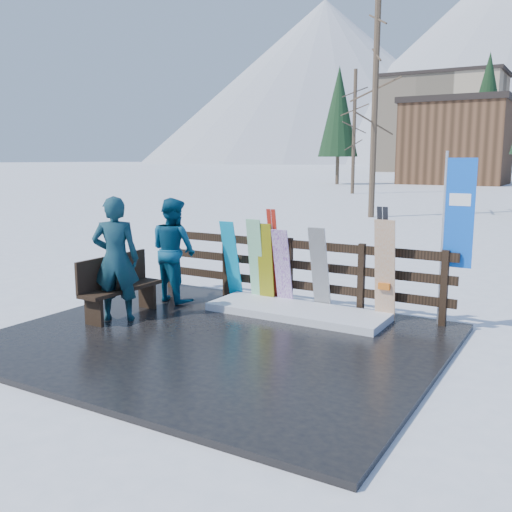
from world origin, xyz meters
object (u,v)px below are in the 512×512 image
Objects in this scene: bench at (118,284)px; snowboard_5 at (385,271)px; person_front at (116,259)px; rental_flag at (455,220)px; snowboard_3 at (283,268)px; snowboard_4 at (320,270)px; snowboard_0 at (232,260)px; person_back at (173,250)px; snowboard_1 at (256,261)px; snowboard_2 at (265,264)px.

bench is 4.19m from snowboard_5.
person_front reaches higher than snowboard_5.
bench is 0.58× the size of rental_flag.
rental_flag is at bearing 5.69° from snowboard_3.
person_front is at bearing -141.16° from snowboard_4.
bench is 3.25m from snowboard_4.
snowboard_5 reaches higher than snowboard_0.
rental_flag is (2.02, 0.27, 0.90)m from snowboard_4.
snowboard_4 reaches higher than snowboard_3.
person_back is (-4.54, -0.89, -0.69)m from rental_flag.
bench is 0.51m from person_front.
snowboard_1 is 2.29m from snowboard_5.
snowboard_0 is at bearing -175.86° from rental_flag.
snowboard_0 is at bearing 180.00° from snowboard_4.
bench is 1.01× the size of snowboard_1.
snowboard_3 is 1.77m from snowboard_5.
snowboard_1 is 1.46m from person_back.
snowboard_2 is 0.33m from snowboard_3.
person_front reaches higher than snowboard_0.
person_back reaches higher than bench.
snowboard_0 is at bearing 180.00° from snowboard_5.
person_back is at bearing -161.43° from snowboard_3.
snowboard_1 is 2.42m from person_front.
snowboard_4 is 2.23m from rental_flag.
person_back is (-1.83, -0.62, 0.25)m from snowboard_3.
rental_flag is at bearing 5.08° from snowboard_2.
person_front is (-1.31, -2.03, 0.23)m from snowboard_1.
snowboard_5 is at bearing -0.00° from snowboard_3.
snowboard_4 is at bearing 34.51° from bench.
person_front is at bearing -49.37° from bench.
snowboard_0 reaches higher than bench.
person_back is at bearing -166.25° from snowboard_4.
rental_flag is at bearing 173.28° from person_front.
snowboard_5 is at bearing 175.84° from person_front.
rental_flag is (0.94, 0.27, 0.81)m from snowboard_5.
snowboard_5 is 3.66m from person_back.
rental_flag reaches higher than snowboard_3.
person_back is (-1.50, -0.62, 0.21)m from snowboard_2.
snowboard_1 is at bearing 180.00° from snowboard_5.
snowboard_4 reaches higher than bench.
snowboard_4 is at bearing -174.70° from person_front.
snowboard_1 is at bearing 0.00° from snowboard_0.
snowboard_3 is (0.52, -0.00, -0.07)m from snowboard_1.
snowboard_1 is 3.36m from rental_flag.
snowboard_4 is 0.79× the size of person_back.
snowboard_5 reaches higher than snowboard_1.
rental_flag is (3.73, 0.27, 0.90)m from snowboard_0.
snowboard_1 is 0.93× the size of snowboard_5.
rental_flag reaches higher than snowboard_0.
snowboard_4 is at bearing 0.00° from snowboard_3.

